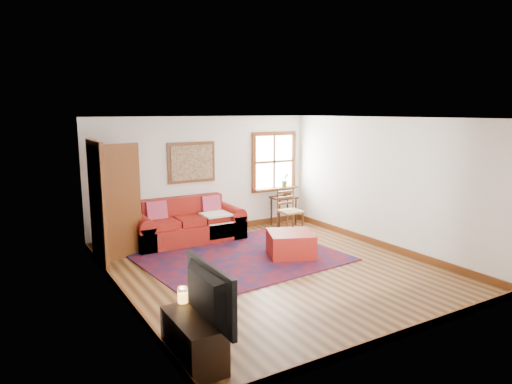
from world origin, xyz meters
TOP-DOWN VIEW (x-y plane):
  - ground at (0.00, 0.00)m, footprint 5.50×5.50m
  - room_envelope at (0.00, 0.02)m, footprint 5.04×5.54m
  - window at (1.78, 2.70)m, footprint 1.18×0.20m
  - doorway at (-2.21, 1.78)m, footprint 0.89×1.08m
  - framed_artwork at (-0.30, 2.71)m, footprint 1.05×0.07m
  - persian_rug at (-0.18, 0.78)m, footprint 3.56×2.96m
  - red_leather_sofa at (-0.59, 2.32)m, footprint 2.22×0.92m
  - red_ottoman at (0.64, 0.44)m, footprint 1.02×1.02m
  - side_table at (1.83, 2.42)m, footprint 0.55×0.42m
  - ladder_back_chair at (1.53, 1.78)m, footprint 0.46×0.44m
  - media_cabinet at (-2.28, -1.97)m, footprint 0.41×0.90m
  - television at (-2.26, -2.12)m, footprint 0.14×1.06m
  - candle_hurricane at (-2.23, -1.56)m, footprint 0.12×0.12m

SIDE VIEW (x-z plane):
  - ground at x=0.00m, z-range 0.00..0.00m
  - persian_rug at x=-0.18m, z-range 0.00..0.02m
  - red_ottoman at x=0.64m, z-range 0.00..0.45m
  - media_cabinet at x=-2.28m, z-range 0.00..0.50m
  - red_leather_sofa at x=-0.59m, z-range -0.15..0.72m
  - ladder_back_chair at x=1.53m, z-range 0.04..1.02m
  - side_table at x=1.83m, z-range 0.21..0.88m
  - candle_hurricane at x=-2.23m, z-range 0.49..0.67m
  - television at x=-2.26m, z-range 0.50..1.11m
  - doorway at x=-2.21m, z-range 0.00..2.14m
  - window at x=1.78m, z-range 0.62..2.00m
  - framed_artwork at x=-0.30m, z-range 1.13..1.98m
  - room_envelope at x=0.00m, z-range 0.39..2.91m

